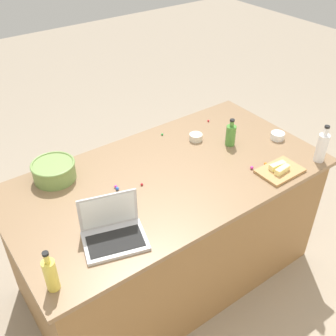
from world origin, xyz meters
TOP-DOWN VIEW (x-y plane):
  - ground_plane at (0.00, 0.00)m, footprint 12.00×12.00m
  - island_counter at (0.00, 0.00)m, footprint 1.97×1.04m
  - laptop at (0.53, 0.26)m, footprint 0.36×0.31m
  - mixing_bowl_large at (0.57, -0.37)m, footprint 0.26×0.26m
  - bottle_vinegar at (-0.87, 0.44)m, footprint 0.07×0.07m
  - bottle_olive at (-0.54, -0.03)m, footprint 0.07×0.07m
  - bottle_oil at (0.89, 0.37)m, footprint 0.06×0.06m
  - cutting_board at (-0.57, 0.38)m, footprint 0.27×0.19m
  - butter_stick_left at (-0.57, 0.36)m, footprint 0.11×0.05m
  - butter_stick_right at (-0.56, 0.40)m, footprint 0.11×0.05m
  - ramekin_small at (-0.39, -0.21)m, footprint 0.09×0.09m
  - ramekin_medium at (-0.85, 0.11)m, footprint 0.09×0.09m
  - candy_0 at (0.55, 0.01)m, footprint 0.01×0.01m
  - candy_1 at (0.19, -0.01)m, footprint 0.02×0.02m
  - candy_2 at (0.32, -0.07)m, footprint 0.02×0.02m
  - candy_3 at (0.44, 0.26)m, footprint 0.02×0.02m
  - candy_4 at (-0.46, 0.26)m, footprint 0.02×0.02m
  - candy_5 at (-0.55, 0.28)m, footprint 0.02×0.02m
  - candy_6 at (-0.24, -0.40)m, footprint 0.01×0.01m
  - candy_7 at (0.32, -0.05)m, footprint 0.02×0.02m
  - candy_8 at (-0.62, -0.35)m, footprint 0.01×0.01m

SIDE VIEW (x-z plane):
  - ground_plane at x=0.00m, z-range 0.00..0.00m
  - island_counter at x=0.00m, z-range 0.00..0.90m
  - candy_6 at x=-0.24m, z-range 0.90..0.91m
  - candy_0 at x=0.55m, z-range 0.90..0.91m
  - candy_8 at x=-0.62m, z-range 0.90..0.91m
  - candy_1 at x=0.19m, z-range 0.90..0.92m
  - candy_3 at x=0.44m, z-range 0.90..0.92m
  - cutting_board at x=-0.57m, z-range 0.90..0.92m
  - candy_2 at x=0.32m, z-range 0.90..0.92m
  - candy_5 at x=-0.55m, z-range 0.90..0.92m
  - candy_4 at x=-0.46m, z-range 0.90..0.92m
  - candy_7 at x=0.32m, z-range 0.90..0.92m
  - ramekin_small at x=-0.39m, z-range 0.90..0.95m
  - ramekin_medium at x=-0.85m, z-range 0.90..0.95m
  - butter_stick_left at x=-0.57m, z-range 0.92..0.95m
  - butter_stick_right at x=-0.56m, z-range 0.92..0.95m
  - laptop at x=0.53m, z-range 0.84..1.06m
  - mixing_bowl_large at x=0.57m, z-range 0.90..1.02m
  - bottle_olive at x=-0.54m, z-range 0.88..1.07m
  - bottle_oil at x=0.89m, z-range 0.88..1.10m
  - bottle_vinegar at x=-0.87m, z-range 0.88..1.13m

